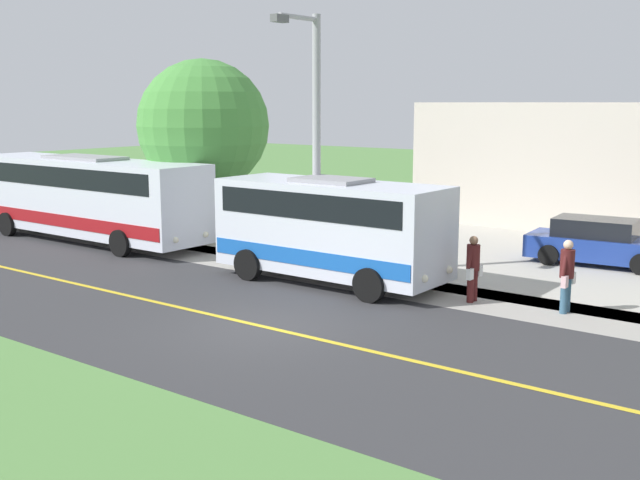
# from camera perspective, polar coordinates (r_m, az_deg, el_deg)

# --- Properties ---
(ground_plane) EXTENTS (120.00, 120.00, 0.00)m
(ground_plane) POSITION_cam_1_polar(r_m,az_deg,el_deg) (17.79, -4.23, -6.38)
(ground_plane) COLOR #548442
(road_surface) EXTENTS (8.00, 100.00, 0.01)m
(road_surface) POSITION_cam_1_polar(r_m,az_deg,el_deg) (17.78, -4.23, -6.37)
(road_surface) COLOR #333335
(road_surface) RESTS_ON ground
(sidewalk) EXTENTS (2.40, 100.00, 0.01)m
(sidewalk) POSITION_cam_1_polar(r_m,az_deg,el_deg) (21.82, 4.82, -3.27)
(sidewalk) COLOR #9E9991
(sidewalk) RESTS_ON ground
(parking_lot_surface) EXTENTS (14.00, 36.00, 0.01)m
(parking_lot_surface) POSITION_cam_1_polar(r_m,az_deg,el_deg) (26.99, 18.51, -1.17)
(parking_lot_surface) COLOR #B2ADA3
(parking_lot_surface) RESTS_ON ground
(road_centre_line) EXTENTS (0.16, 100.00, 0.00)m
(road_centre_line) POSITION_cam_1_polar(r_m,az_deg,el_deg) (17.78, -4.23, -6.35)
(road_centre_line) COLOR gold
(road_centre_line) RESTS_ON ground
(shuttle_bus_front) EXTENTS (2.61, 6.83, 2.97)m
(shuttle_bus_front) POSITION_cam_1_polar(r_m,az_deg,el_deg) (21.67, 0.82, 1.06)
(shuttle_bus_front) COLOR silver
(shuttle_bus_front) RESTS_ON ground
(transit_bus_rear) EXTENTS (2.67, 10.89, 3.11)m
(transit_bus_rear) POSITION_cam_1_polar(r_m,az_deg,el_deg) (29.57, -16.78, 3.22)
(transit_bus_rear) COLOR silver
(transit_bus_rear) RESTS_ON ground
(pedestrian_with_bags) EXTENTS (0.72, 0.34, 1.79)m
(pedestrian_with_bags) POSITION_cam_1_polar(r_m,az_deg,el_deg) (19.59, 17.69, -2.37)
(pedestrian_with_bags) COLOR #335972
(pedestrian_with_bags) RESTS_ON ground
(pedestrian_waiting) EXTENTS (0.72, 0.34, 1.71)m
(pedestrian_waiting) POSITION_cam_1_polar(r_m,az_deg,el_deg) (20.08, 11.19, -1.93)
(pedestrian_waiting) COLOR #4C1919
(pedestrian_waiting) RESTS_ON ground
(street_light_pole) EXTENTS (1.97, 0.24, 7.46)m
(street_light_pole) POSITION_cam_1_polar(r_m,az_deg,el_deg) (22.28, -0.46, 7.78)
(street_light_pole) COLOR #9E9EA3
(street_light_pole) RESTS_ON ground
(parked_car_near) EXTENTS (2.33, 4.55, 1.45)m
(parked_car_near) POSITION_cam_1_polar(r_m,az_deg,el_deg) (25.81, 19.84, -0.20)
(parked_car_near) COLOR navy
(parked_car_near) RESTS_ON ground
(tree_curbside) EXTENTS (4.80, 4.80, 6.59)m
(tree_curbside) POSITION_cam_1_polar(r_m,az_deg,el_deg) (28.84, -8.57, 8.29)
(tree_curbside) COLOR #4C3826
(tree_curbside) RESTS_ON ground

